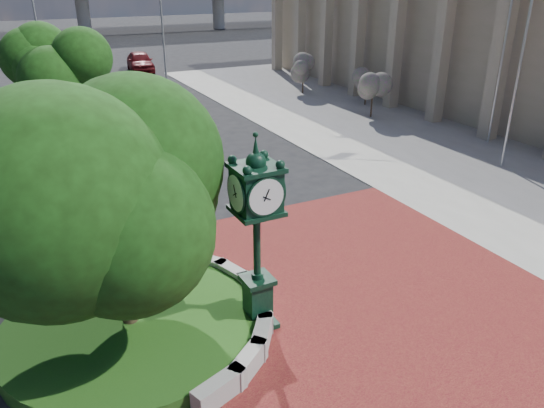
{
  "coord_description": "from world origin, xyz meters",
  "views": [
    {
      "loc": [
        -6.72,
        -10.92,
        8.06
      ],
      "look_at": [
        -0.43,
        1.5,
        1.95
      ],
      "focal_mm": 35.0,
      "sensor_mm": 36.0,
      "label": 1
    }
  ],
  "objects": [
    {
      "name": "flagpole_b",
      "position": [
        15.0,
        7.42,
        4.69
      ],
      "size": [
        1.39,
        0.51,
        9.16
      ],
      "color": "silver",
      "rests_on": "ground"
    },
    {
      "name": "shrub_mid",
      "position": [
        14.39,
        17.2,
        1.59
      ],
      "size": [
        1.2,
        1.2,
        2.2
      ],
      "color": "#38281C",
      "rests_on": "ground"
    },
    {
      "name": "civic_building",
      "position": [
        23.6,
        12.0,
        4.33
      ],
      "size": [
        17.35,
        44.0,
        8.6
      ],
      "color": "tan",
      "rests_on": "ground"
    },
    {
      "name": "sidewalk",
      "position": [
        16.0,
        10.0,
        0.02
      ],
      "size": [
        20.0,
        50.0,
        0.04
      ],
      "primitive_type": "cube",
      "color": "#9E9B93",
      "rests_on": "ground"
    },
    {
      "name": "shrub_near",
      "position": [
        12.79,
        14.41,
        1.59
      ],
      "size": [
        1.2,
        1.2,
        2.2
      ],
      "color": "#38281C",
      "rests_on": "ground"
    },
    {
      "name": "ground",
      "position": [
        0.0,
        0.0,
        0.0
      ],
      "size": [
        200.0,
        200.0,
        0.0
      ],
      "primitive_type": "plane",
      "color": "black",
      "rests_on": "ground"
    },
    {
      "name": "planter_wall",
      "position": [
        -2.71,
        -0.0,
        0.27
      ],
      "size": [
        2.96,
        6.77,
        0.54
      ],
      "color": "#9E9B93",
      "rests_on": "ground"
    },
    {
      "name": "tree_planter",
      "position": [
        -5.0,
        0.0,
        3.72
      ],
      "size": [
        5.2,
        5.2,
        6.33
      ],
      "color": "#38281C",
      "rests_on": "ground"
    },
    {
      "name": "grass_bed",
      "position": [
        -5.0,
        0.0,
        0.2
      ],
      "size": [
        6.1,
        6.1,
        0.4
      ],
      "primitive_type": "cylinder",
      "color": "#1D4614",
      "rests_on": "ground"
    },
    {
      "name": "flagpole_a",
      "position": [
        12.76,
        4.57,
        4.85
      ],
      "size": [
        1.45,
        0.41,
        9.45
      ],
      "color": "silver",
      "rests_on": "ground"
    },
    {
      "name": "shrub_far",
      "position": [
        12.54,
        22.22,
        1.59
      ],
      "size": [
        1.2,
        1.2,
        2.2
      ],
      "color": "#38281C",
      "rests_on": "ground"
    },
    {
      "name": "street_lamp_near",
      "position": [
        4.81,
        29.55,
        4.89
      ],
      "size": [
        1.77,
        0.88,
        8.34
      ],
      "color": "slate",
      "rests_on": "ground"
    },
    {
      "name": "plaza",
      "position": [
        0.0,
        -1.0,
        0.02
      ],
      "size": [
        12.0,
        12.0,
        0.04
      ],
      "primitive_type": "cube",
      "color": "maroon",
      "rests_on": "ground"
    },
    {
      "name": "post_clock",
      "position": [
        -2.12,
        -1.06,
        2.68
      ],
      "size": [
        1.04,
        1.04,
        4.88
      ],
      "color": "black",
      "rests_on": "ground"
    },
    {
      "name": "parked_car",
      "position": [
        4.43,
        36.77,
        0.86
      ],
      "size": [
        2.64,
        5.26,
        1.72
      ],
      "primitive_type": "imported",
      "rotation": [
        0.0,
        0.0,
        -0.12
      ],
      "color": "#4D0B0E",
      "rests_on": "ground"
    },
    {
      "name": "tree_street",
      "position": [
        -4.0,
        18.0,
        3.24
      ],
      "size": [
        4.4,
        4.4,
        5.45
      ],
      "color": "#38281C",
      "rests_on": "ground"
    }
  ]
}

